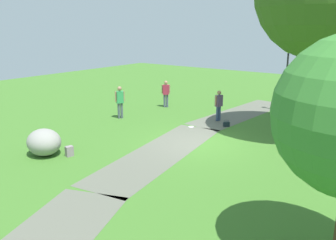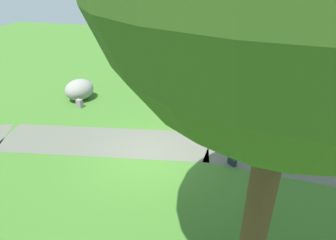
% 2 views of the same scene
% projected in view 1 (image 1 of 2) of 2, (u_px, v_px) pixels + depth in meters
% --- Properties ---
extents(ground_plane, '(48.00, 48.00, 0.00)m').
position_uv_depth(ground_plane, '(199.00, 143.00, 15.16)').
color(ground_plane, '#3D6E27').
extents(footpath_segment_near, '(8.15, 2.75, 0.01)m').
position_uv_depth(footpath_segment_near, '(241.00, 113.00, 20.31)').
color(footpath_segment_near, '#5C5E51').
rests_on(footpath_segment_near, ground).
extents(footpath_segment_mid, '(8.22, 3.27, 0.01)m').
position_uv_depth(footpath_segment_mid, '(161.00, 152.00, 14.00)').
color(footpath_segment_mid, '#5C5E51').
rests_on(footpath_segment_mid, ground).
extents(lamp_post, '(0.28, 0.28, 3.66)m').
position_uv_depth(lamp_post, '(287.00, 73.00, 19.92)').
color(lamp_post, black).
rests_on(lamp_post, ground).
extents(lawn_boulder, '(1.65, 1.81, 1.03)m').
position_uv_depth(lawn_boulder, '(44.00, 142.00, 13.63)').
color(lawn_boulder, gray).
rests_on(lawn_boulder, ground).
extents(woman_with_handbag, '(0.50, 0.33, 1.61)m').
position_uv_depth(woman_with_handbag, '(219.00, 104.00, 18.42)').
color(woman_with_handbag, '#314565').
rests_on(woman_with_handbag, ground).
extents(man_near_boulder, '(0.45, 0.40, 1.75)m').
position_uv_depth(man_near_boulder, '(120.00, 100.00, 18.89)').
color(man_near_boulder, '#49555D').
rests_on(man_near_boulder, ground).
extents(passerby_on_path, '(0.41, 0.43, 1.64)m').
position_uv_depth(passerby_on_path, '(166.00, 92.00, 21.50)').
color(passerby_on_path, '#4A5068').
rests_on(passerby_on_path, ground).
extents(handbag_on_grass, '(0.38, 0.38, 0.31)m').
position_uv_depth(handbag_on_grass, '(226.00, 124.00, 17.52)').
color(handbag_on_grass, '#18252D').
rests_on(handbag_on_grass, ground).
extents(backpack_by_boulder, '(0.32, 0.31, 0.40)m').
position_uv_depth(backpack_by_boulder, '(69.00, 151.00, 13.55)').
color(backpack_by_boulder, gray).
rests_on(backpack_by_boulder, ground).
extents(frisbee_on_grass, '(0.26, 0.26, 0.02)m').
position_uv_depth(frisbee_on_grass, '(191.00, 127.00, 17.48)').
color(frisbee_on_grass, white).
rests_on(frisbee_on_grass, ground).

